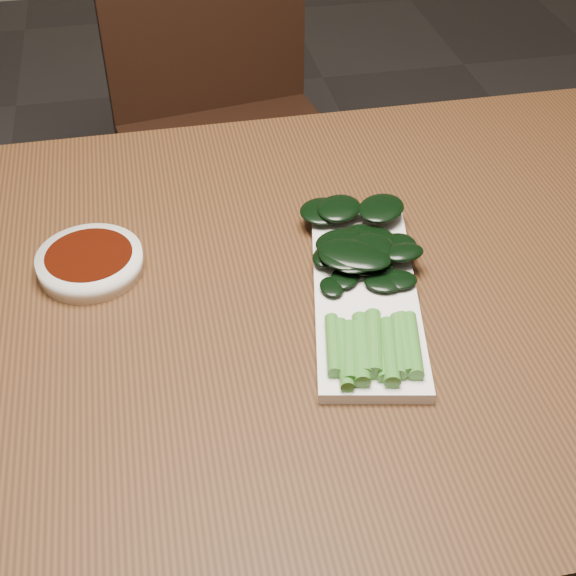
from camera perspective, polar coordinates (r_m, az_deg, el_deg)
The scene contains 5 objects.
table at distance 0.98m, azimuth -1.28°, elevation -3.35°, with size 1.40×0.80×0.75m.
chair_far at distance 1.81m, azimuth -4.42°, elevation 11.96°, with size 0.52×0.52×0.89m.
sauce_bowl at distance 0.98m, azimuth -13.90°, elevation 1.81°, with size 0.13×0.13×0.03m.
serving_plate at distance 0.92m, azimuth 5.50°, elevation -0.38°, with size 0.18×0.34×0.01m.
gai_lan at distance 0.92m, azimuth 5.35°, elevation 0.93°, with size 0.17×0.34×0.03m.
Camera 1 is at (-0.12, -0.69, 1.36)m, focal length 50.00 mm.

